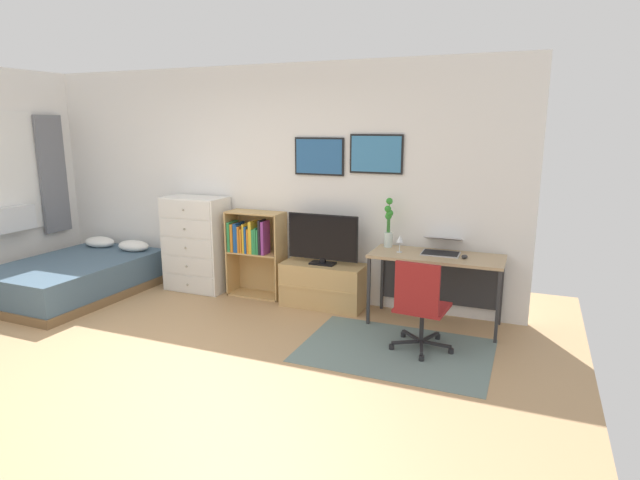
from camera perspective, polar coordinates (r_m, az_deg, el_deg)
The scene contains 14 objects.
ground_plane at distance 4.75m, azimuth -20.38°, elevation -13.53°, with size 7.20×7.20×0.00m, color tan.
wall_back_with_posters at distance 6.30m, azimuth -6.12°, elevation 6.31°, with size 6.12×0.09×2.70m.
area_rug at distance 4.93m, azimuth 8.25°, elevation -11.82°, with size 1.70×1.20×0.01m, color slate.
bed at distance 7.00m, azimuth -25.10°, elevation -3.66°, with size 1.34×1.93×0.56m.
dresser at distance 6.63m, azimuth -13.36°, elevation -0.42°, with size 0.76×0.46×1.16m.
bookshelf at distance 6.27m, azimuth -7.35°, elevation -0.63°, with size 0.68×0.30×1.03m.
tv_stand at distance 5.93m, azimuth 0.36°, elevation -4.94°, with size 0.94×0.41×0.50m.
television at distance 5.77m, azimuth 0.29°, elevation 0.05°, with size 0.82×0.16×0.57m.
desk at distance 5.49m, azimuth 12.72°, elevation -2.82°, with size 1.32×0.57×0.74m.
office_chair at distance 4.78m, azimuth 10.86°, elevation -6.86°, with size 0.57×0.58×0.86m.
laptop at distance 5.48m, azimuth 13.18°, elevation -0.68°, with size 0.39×0.42×0.17m.
computer_mouse at distance 5.32m, azimuth 15.52°, elevation -1.76°, with size 0.06×0.10×0.03m, color #262628.
bamboo_vase at distance 5.60m, azimuth 7.51°, elevation 1.80°, with size 0.09×0.09×0.53m.
wine_glass at distance 5.40m, azimuth 8.71°, elevation 0.05°, with size 0.07×0.07×0.18m.
Camera 1 is at (3.01, -3.07, 2.01)m, focal length 29.27 mm.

